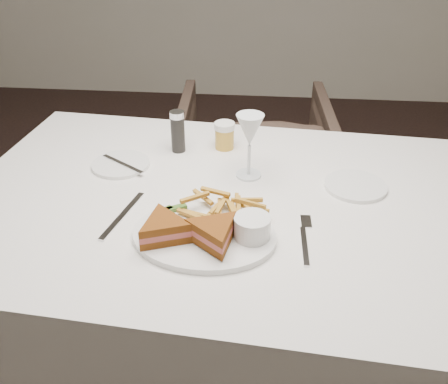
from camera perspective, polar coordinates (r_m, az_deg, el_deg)
ground at (r=1.93m, az=-8.63°, el=-16.21°), size 5.00×5.00×0.00m
table at (r=1.48m, az=0.18°, el=-13.09°), size 1.42×1.01×0.75m
chair_far at (r=2.31m, az=3.38°, el=3.90°), size 0.70×0.66×0.69m
table_setting at (r=1.17m, az=-0.89°, el=-0.87°), size 0.80×0.65×0.18m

